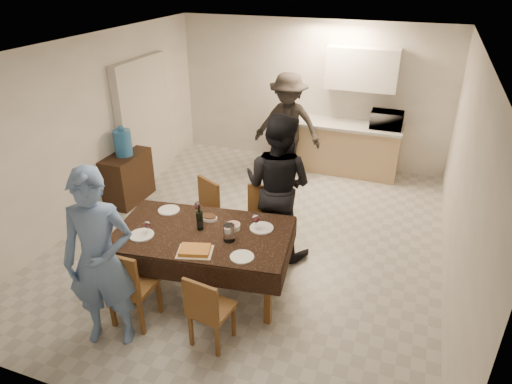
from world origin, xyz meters
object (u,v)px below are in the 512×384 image
water_jug (123,143)px  person_far (278,186)px  wine_bottle (200,217)px  water_pitcher (229,233)px  microwave (387,120)px  savoury_tart (195,250)px  person_kitchen (288,125)px  dining_table (203,235)px  person_near (100,261)px  console (128,178)px

water_jug → person_far: 2.72m
person_far → wine_bottle: bearing=68.7°
water_pitcher → microwave: microwave is taller
savoury_tart → person_kitchen: bearing=92.0°
dining_table → water_pitcher: 0.38m
dining_table → person_far: (0.55, 1.05, 0.22)m
person_near → person_kitchen: size_ratio=1.04×
dining_table → person_kitchen: (-0.04, 3.45, 0.18)m
savoury_tart → microwave: microwave is taller
wine_bottle → console: bearing=143.5°
wine_bottle → savoury_tart: wine_bottle is taller
wine_bottle → person_far: bearing=59.0°
person_near → dining_table: bearing=42.2°
water_pitcher → person_kitchen: bearing=96.3°
wine_bottle → person_near: person_near is taller
dining_table → wine_bottle: size_ratio=6.79×
dining_table → person_kitchen: 3.46m
wine_bottle → microwave: size_ratio=0.58×
console → wine_bottle: size_ratio=2.74×
console → person_far: 2.78m
microwave → person_far: size_ratio=0.28×
water_pitcher → microwave: 4.14m
water_jug → microwave: (3.70, 2.32, 0.07)m
microwave → person_far: bearing=70.1°
dining_table → savoury_tart: (0.10, -0.38, 0.06)m
dining_table → microwave: 4.22m
water_jug → person_kitchen: bearing=42.0°
dining_table → person_near: 1.20m
water_jug → wine_bottle: (2.07, -1.53, -0.06)m
person_kitchen → person_near: bearing=-96.5°
console → water_jug: (0.00, 0.00, 0.59)m
water_jug → person_near: bearing=-59.2°
water_pitcher → person_kitchen: (-0.39, 3.50, 0.05)m
person_kitchen → wine_bottle: bearing=-90.2°
dining_table → water_pitcher: water_pitcher is taller
water_pitcher → person_far: person_far is taller
person_far → water_pitcher: bearing=89.3°
water_jug → person_near: 3.06m
wine_bottle → person_kitchen: 3.40m
person_far → person_kitchen: (-0.59, 2.40, -0.04)m
water_pitcher → microwave: bearing=72.7°
water_pitcher → microwave: size_ratio=0.36×
person_kitchen → person_far: bearing=-76.3°
person_far → dining_table: bearing=72.0°
console → person_kitchen: 2.85m
dining_table → person_near: person_near is taller
console → person_near: size_ratio=0.45×
console → wine_bottle: bearing=-36.5°
savoury_tart → microwave: (1.48, 4.28, 0.27)m
console → person_kitchen: size_ratio=0.47×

